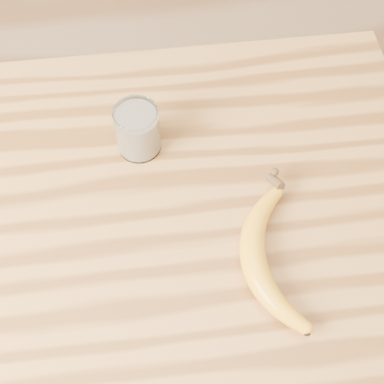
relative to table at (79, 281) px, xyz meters
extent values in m
plane|color=#93744E|center=(0.00, 0.00, -0.77)|extent=(4.00, 4.00, 0.00)
cube|color=#AA7335|center=(0.00, 0.00, 0.11)|extent=(1.20, 0.80, 0.04)
cylinder|color=brown|center=(0.54, 0.34, -0.34)|extent=(0.06, 0.06, 0.86)
cylinder|color=white|center=(0.13, 0.18, 0.17)|extent=(0.07, 0.07, 0.09)
torus|color=white|center=(0.13, 0.18, 0.22)|extent=(0.07, 0.07, 0.00)
cylinder|color=white|center=(0.13, 0.18, 0.17)|extent=(0.07, 0.07, 0.08)
camera|label=1|loc=(0.15, -0.35, 0.87)|focal=50.00mm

